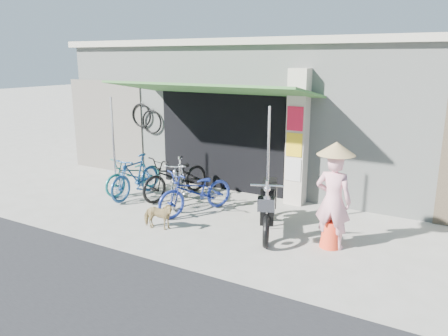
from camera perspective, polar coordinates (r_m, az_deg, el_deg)
The scene contains 13 objects.
ground at distance 8.42m, azimuth -2.21°, elevation -8.24°, with size 80.00×80.00×0.00m, color #AAA69A.
bicycle_shop at distance 12.47m, azimuth 10.22°, elevation 7.63°, with size 12.30×5.30×3.66m.
shop_pillar at distance 9.77m, azimuth 9.61°, elevation 3.90°, with size 0.42×0.44×3.00m.
awning at distance 9.67m, azimuth -1.82°, elevation 10.05°, with size 4.60×1.88×2.72m.
neighbour_left at distance 13.09m, azimuth -15.06°, elevation 5.31°, with size 2.60×0.06×2.60m, color #6B665B.
bike_teal at distance 10.88m, azimuth -11.66°, elevation -0.87°, with size 0.58×1.68×0.88m, color #176964.
bike_blue at distance 10.48m, azimuth -11.49°, elevation -1.09°, with size 0.47×1.67×1.00m, color navy.
bike_black at distance 10.30m, azimuth -6.26°, elevation -1.11°, with size 0.68×1.94×1.02m, color black.
bike_silver at distance 9.90m, azimuth -6.00°, elevation -1.71°, with size 0.48×1.70×1.02m, color silver.
bike_navy at distance 9.23m, azimuth -3.65°, elevation -3.05°, with size 0.64×1.82×0.96m, color navy.
street_dog at distance 8.50m, azimuth -8.62°, elevation -6.19°, with size 0.29×0.65×0.55m, color tan.
moped at distance 8.30m, azimuth 5.82°, elevation -4.85°, with size 0.93×1.92×1.13m.
nun at distance 7.66m, azimuth 14.09°, elevation -3.67°, with size 0.64×0.64×1.87m.
Camera 1 is at (4.12, -6.60, 3.21)m, focal length 35.00 mm.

